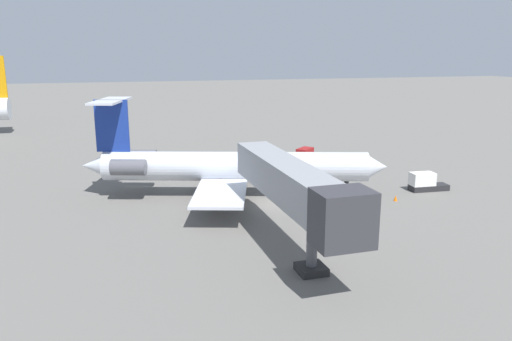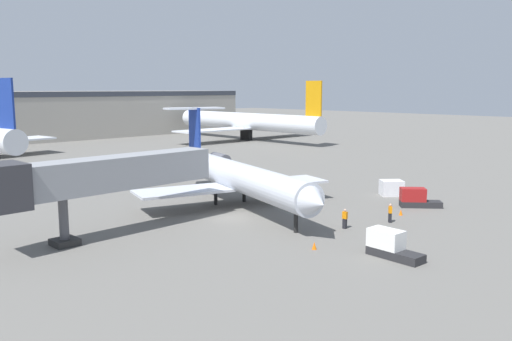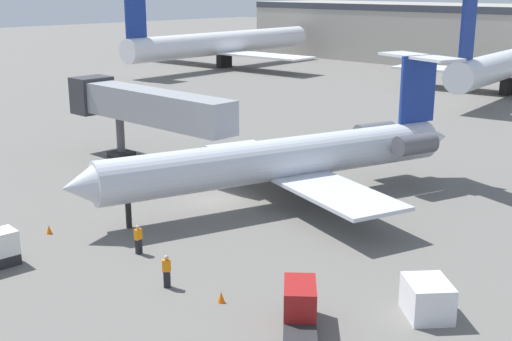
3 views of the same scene
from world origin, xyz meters
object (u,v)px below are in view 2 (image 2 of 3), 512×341
(baggage_tug_trailing, at_px, (390,245))
(parked_airliner_centre, at_px, (247,122))
(ground_crew_loader, at_px, (345,219))
(jet_bridge, at_px, (97,176))
(ground_crew_marshaller, at_px, (390,213))
(traffic_cone_mid, at_px, (401,212))
(traffic_cone_near, at_px, (314,246))
(cargo_container_uld, at_px, (391,188))
(baggage_tug_lead, at_px, (416,199))
(regional_jet, at_px, (235,175))

(baggage_tug_trailing, height_order, parked_airliner_centre, parked_airliner_centre)
(ground_crew_loader, relative_size, baggage_tug_trailing, 0.41)
(jet_bridge, relative_size, parked_airliner_centre, 0.42)
(ground_crew_marshaller, bearing_deg, jet_bridge, 146.50)
(traffic_cone_mid, relative_size, parked_airliner_centre, 0.01)
(traffic_cone_near, xyz_separation_m, traffic_cone_mid, (14.04, 1.07, 0.00))
(ground_crew_loader, xyz_separation_m, cargo_container_uld, (15.24, 4.73, -0.02))
(baggage_tug_lead, bearing_deg, traffic_cone_near, -174.28)
(cargo_container_uld, bearing_deg, baggage_tug_lead, -125.17)
(ground_crew_marshaller, height_order, baggage_tug_trailing, baggage_tug_trailing)
(regional_jet, relative_size, cargo_container_uld, 9.69)
(baggage_tug_lead, height_order, parked_airliner_centre, parked_airliner_centre)
(traffic_cone_mid, bearing_deg, baggage_tug_trailing, -153.21)
(regional_jet, relative_size, ground_crew_loader, 17.21)
(ground_crew_loader, height_order, traffic_cone_mid, ground_crew_loader)
(ground_crew_marshaller, height_order, parked_airliner_centre, parked_airliner_centre)
(ground_crew_marshaller, distance_m, baggage_tug_trailing, 10.01)
(jet_bridge, xyz_separation_m, ground_crew_marshaller, (20.48, -13.56, -4.07))
(traffic_cone_mid, height_order, parked_airliner_centre, parked_airliner_centre)
(ground_crew_loader, distance_m, baggage_tug_lead, 11.84)
(regional_jet, distance_m, ground_crew_loader, 13.37)
(baggage_tug_trailing, distance_m, traffic_cone_near, 5.40)
(regional_jet, bearing_deg, cargo_container_uld, -28.41)
(baggage_tug_lead, distance_m, traffic_cone_near, 18.35)
(regional_jet, relative_size, jet_bridge, 1.58)
(ground_crew_marshaller, xyz_separation_m, ground_crew_loader, (-4.51, 1.58, 0.00))
(baggage_tug_trailing, relative_size, parked_airliner_centre, 0.09)
(traffic_cone_mid, xyz_separation_m, parked_airliner_centre, (40.74, 62.86, 3.91))
(baggage_tug_trailing, bearing_deg, parked_airliner_centre, 52.68)
(baggage_tug_trailing, relative_size, cargo_container_uld, 1.36)
(baggage_tug_lead, xyz_separation_m, cargo_container_uld, (3.39, 4.82, 0.00))
(ground_crew_marshaller, bearing_deg, baggage_tug_lead, 11.51)
(jet_bridge, height_order, baggage_tug_trailing, jet_bridge)
(baggage_tug_trailing, relative_size, traffic_cone_mid, 7.42)
(jet_bridge, bearing_deg, ground_crew_loader, -36.85)
(traffic_cone_mid, bearing_deg, jet_bridge, 151.50)
(ground_crew_loader, bearing_deg, regional_jet, 91.65)
(jet_bridge, relative_size, traffic_cone_mid, 33.40)
(regional_jet, xyz_separation_m, ground_crew_loader, (0.38, -13.18, -2.25))
(ground_crew_loader, bearing_deg, baggage_tug_lead, -0.43)
(jet_bridge, relative_size, ground_crew_marshaller, 10.87)
(regional_jet, bearing_deg, ground_crew_loader, -88.35)
(ground_crew_loader, bearing_deg, ground_crew_marshaller, -19.35)
(cargo_container_uld, bearing_deg, regional_jet, 151.59)
(traffic_cone_mid, bearing_deg, baggage_tug_lead, 10.17)
(baggage_tug_lead, bearing_deg, traffic_cone_mid, -169.83)
(jet_bridge, distance_m, baggage_tug_trailing, 22.57)
(baggage_tug_trailing, xyz_separation_m, cargo_container_uld, (19.30, 11.48, 0.00))
(cargo_container_uld, bearing_deg, jet_bridge, 166.93)
(baggage_tug_lead, relative_size, traffic_cone_mid, 7.15)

